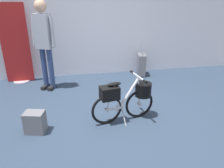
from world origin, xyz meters
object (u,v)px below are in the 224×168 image
(floor_banner_stand, at_px, (16,48))
(backpack_on_floor, at_px, (35,122))
(folding_bike_foreground, at_px, (126,97))
(rolling_suitcase, at_px, (141,64))
(visitor_near_wall, at_px, (44,39))

(floor_banner_stand, distance_m, backpack_on_floor, 2.35)
(folding_bike_foreground, relative_size, rolling_suitcase, 1.27)
(floor_banner_stand, xyz_separation_m, visitor_near_wall, (0.69, -0.52, 0.27))
(visitor_near_wall, xyz_separation_m, rolling_suitcase, (2.23, 0.41, -0.79))
(rolling_suitcase, distance_m, backpack_on_floor, 3.09)
(floor_banner_stand, bearing_deg, backpack_on_floor, -74.20)
(visitor_near_wall, distance_m, rolling_suitcase, 2.40)
(floor_banner_stand, xyz_separation_m, rolling_suitcase, (2.92, -0.11, -0.51))
(visitor_near_wall, distance_m, backpack_on_floor, 1.88)
(folding_bike_foreground, bearing_deg, visitor_near_wall, 129.98)
(floor_banner_stand, relative_size, visitor_near_wall, 0.97)
(rolling_suitcase, xyz_separation_m, backpack_on_floor, (-2.30, -2.06, -0.12))
(visitor_near_wall, relative_size, backpack_on_floor, 5.58)
(floor_banner_stand, bearing_deg, visitor_near_wall, -37.24)
(folding_bike_foreground, height_order, rolling_suitcase, rolling_suitcase)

